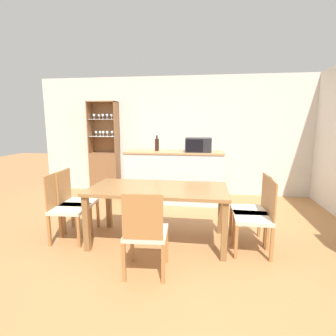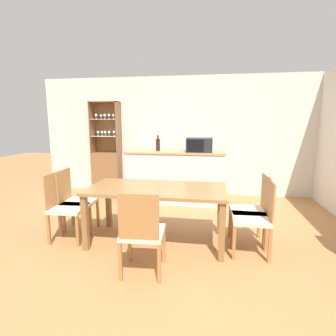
# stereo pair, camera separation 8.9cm
# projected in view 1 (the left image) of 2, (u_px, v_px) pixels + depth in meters

# --- Properties ---
(ground_plane) EXTENTS (18.00, 18.00, 0.00)m
(ground_plane) POSITION_uv_depth(u_px,v_px,m) (177.00, 246.00, 3.40)
(ground_plane) COLOR #B27A47
(wall_back) EXTENTS (6.80, 0.06, 2.55)m
(wall_back) POSITION_uv_depth(u_px,v_px,m) (190.00, 136.00, 5.74)
(wall_back) COLOR silver
(wall_back) RESTS_ON ground_plane
(kitchen_counter) EXTENTS (1.91, 0.63, 1.02)m
(kitchen_counter) POSITION_uv_depth(u_px,v_px,m) (174.00, 177.00, 5.20)
(kitchen_counter) COLOR silver
(kitchen_counter) RESTS_ON ground_plane
(display_cabinet) EXTENTS (0.63, 0.33, 2.02)m
(display_cabinet) POSITION_uv_depth(u_px,v_px,m) (105.00, 165.00, 5.94)
(display_cabinet) COLOR brown
(display_cabinet) RESTS_ON ground_plane
(dining_table) EXTENTS (1.78, 0.88, 0.74)m
(dining_table) POSITION_uv_depth(u_px,v_px,m) (158.00, 194.00, 3.42)
(dining_table) COLOR olive
(dining_table) RESTS_ON ground_plane
(dining_chair_side_left_far) EXTENTS (0.46, 0.46, 0.92)m
(dining_chair_side_left_far) POSITION_uv_depth(u_px,v_px,m) (76.00, 201.00, 3.75)
(dining_chair_side_left_far) COLOR beige
(dining_chair_side_left_far) RESTS_ON ground_plane
(dining_chair_side_right_near) EXTENTS (0.45, 0.45, 0.92)m
(dining_chair_side_right_near) POSITION_uv_depth(u_px,v_px,m) (257.00, 217.00, 3.15)
(dining_chair_side_right_near) COLOR beige
(dining_chair_side_right_near) RESTS_ON ground_plane
(dining_chair_side_right_far) EXTENTS (0.46, 0.46, 0.92)m
(dining_chair_side_right_far) POSITION_uv_depth(u_px,v_px,m) (253.00, 209.00, 3.41)
(dining_chair_side_right_far) COLOR beige
(dining_chair_side_right_far) RESTS_ON ground_plane
(dining_chair_side_left_near) EXTENTS (0.46, 0.46, 0.92)m
(dining_chair_side_left_near) POSITION_uv_depth(u_px,v_px,m) (66.00, 207.00, 3.49)
(dining_chair_side_left_near) COLOR beige
(dining_chair_side_left_near) RESTS_ON ground_plane
(dining_chair_head_near) EXTENTS (0.46, 0.46, 0.92)m
(dining_chair_head_near) POSITION_uv_depth(u_px,v_px,m) (145.00, 233.00, 2.70)
(dining_chair_head_near) COLOR beige
(dining_chair_head_near) RESTS_ON ground_plane
(microwave) EXTENTS (0.49, 0.40, 0.27)m
(microwave) POSITION_uv_depth(u_px,v_px,m) (199.00, 145.00, 5.00)
(microwave) COLOR #232328
(microwave) RESTS_ON kitchen_counter
(wine_bottle) EXTENTS (0.08, 0.08, 0.31)m
(wine_bottle) POSITION_uv_depth(u_px,v_px,m) (157.00, 144.00, 5.15)
(wine_bottle) COLOR black
(wine_bottle) RESTS_ON kitchen_counter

